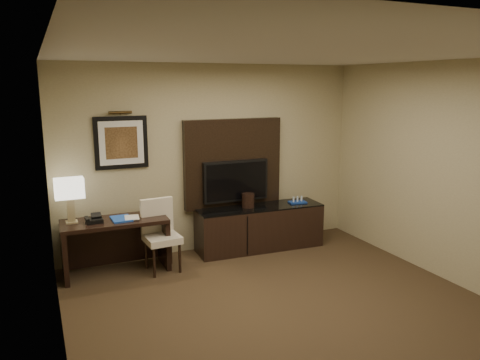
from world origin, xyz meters
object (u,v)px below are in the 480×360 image
tv (236,181)px  desk_chair (162,238)px  desk_phone (94,219)px  ice_bucket (248,200)px  desk (116,246)px  credenza (259,227)px  table_lamp (70,201)px  minibar_tray (297,200)px

tv → desk_chair: 1.43m
desk_phone → ice_bucket: 2.18m
desk → credenza: desk is taller
credenza → desk: bearing=-175.8°
table_lamp → minibar_tray: size_ratio=2.20×
desk → desk_chair: desk_chair is taller
credenza → desk_chair: bearing=-167.9°
ice_bucket → minibar_tray: size_ratio=0.79×
desk → tv: 1.93m
desk → desk_chair: size_ratio=1.48×
desk_chair → ice_bucket: desk_chair is taller
desk_chair → desk_phone: 0.89m
desk_phone → desk_chair: bearing=-13.6°
desk → ice_bucket: bearing=3.9°
table_lamp → desk_phone: 0.37m
desk → ice_bucket: (1.93, 0.08, 0.39)m
desk → desk_phone: 0.48m
table_lamp → ice_bucket: (2.44, -0.00, -0.25)m
credenza → ice_bucket: 0.46m
tv → desk_chair: bearing=-160.4°
ice_bucket → desk_phone: bearing=-177.4°
credenza → desk_phone: desk_phone is taller
table_lamp → desk_phone: (0.26, -0.10, -0.23)m
credenza → minibar_tray: 0.72m
ice_bucket → minibar_tray: ice_bucket is taller
table_lamp → credenza: bearing=-0.7°
minibar_tray → table_lamp: bearing=178.7°
desk_chair → minibar_tray: (2.16, 0.21, 0.24)m
minibar_tray → desk_phone: bearing=-179.5°
credenza → tv: (-0.30, 0.19, 0.70)m
desk_chair → ice_bucket: (1.36, 0.28, 0.30)m
desk_chair → minibar_tray: size_ratio=3.45×
desk_phone → minibar_tray: 2.97m
credenza → desk_chair: (-1.54, -0.25, 0.13)m
credenza → ice_bucket: (-0.17, 0.03, 0.43)m
tv → desk_phone: bearing=-172.8°
ice_bucket → desk_chair: bearing=-168.4°
desk → table_lamp: table_lamp is taller
desk → desk_phone: size_ratio=6.54×
tv → minibar_tray: 1.00m
desk_chair → ice_bucket: bearing=7.4°
desk_phone → minibar_tray: (2.97, 0.03, -0.07)m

